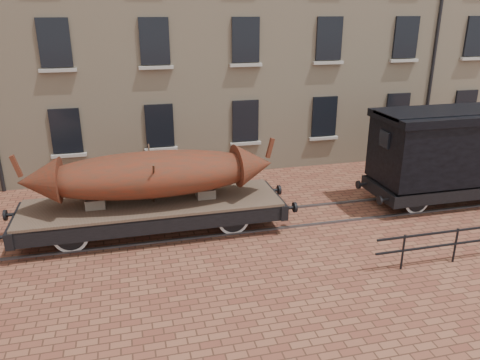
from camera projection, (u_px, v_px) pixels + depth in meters
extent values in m
plane|color=brown|center=(254.00, 222.00, 15.24)|extent=(90.00, 90.00, 0.00)
cube|color=black|center=(66.00, 131.00, 17.63)|extent=(1.10, 0.12, 1.70)
cube|color=#ABA89E|center=(69.00, 155.00, 17.90)|extent=(1.30, 0.18, 0.12)
cube|color=black|center=(160.00, 126.00, 18.43)|extent=(1.10, 0.12, 1.70)
cube|color=#ABA89E|center=(161.00, 149.00, 18.70)|extent=(1.30, 0.18, 0.12)
cube|color=black|center=(245.00, 121.00, 19.23)|extent=(1.10, 0.12, 1.70)
cube|color=#ABA89E|center=(246.00, 143.00, 19.50)|extent=(1.30, 0.18, 0.12)
cube|color=black|center=(324.00, 116.00, 20.03)|extent=(1.10, 0.12, 1.70)
cube|color=#ABA89E|center=(323.00, 138.00, 20.30)|extent=(1.30, 0.18, 0.12)
cube|color=black|center=(397.00, 112.00, 20.83)|extent=(1.10, 0.12, 1.70)
cube|color=#ABA89E|center=(395.00, 133.00, 21.10)|extent=(1.30, 0.18, 0.12)
cube|color=black|center=(464.00, 108.00, 21.63)|extent=(1.10, 0.12, 1.70)
cube|color=#ABA89E|center=(462.00, 129.00, 21.90)|extent=(1.30, 0.18, 0.12)
cube|color=black|center=(55.00, 43.00, 16.53)|extent=(1.10, 0.12, 1.70)
cube|color=#ABA89E|center=(58.00, 70.00, 16.80)|extent=(1.30, 0.18, 0.12)
cube|color=black|center=(154.00, 41.00, 17.33)|extent=(1.10, 0.12, 1.70)
cube|color=#ABA89E|center=(156.00, 68.00, 17.60)|extent=(1.30, 0.18, 0.12)
cube|color=black|center=(246.00, 40.00, 18.13)|extent=(1.10, 0.12, 1.70)
cube|color=#ABA89E|center=(246.00, 65.00, 18.40)|extent=(1.30, 0.18, 0.12)
cube|color=black|center=(329.00, 39.00, 18.93)|extent=(1.10, 0.12, 1.70)
cube|color=#ABA89E|center=(328.00, 63.00, 19.20)|extent=(1.30, 0.18, 0.12)
cube|color=black|center=(406.00, 37.00, 19.73)|extent=(1.10, 0.12, 1.70)
cube|color=#ABA89E|center=(404.00, 61.00, 20.00)|extent=(1.30, 0.18, 0.12)
cube|color=black|center=(476.00, 36.00, 20.53)|extent=(1.10, 0.12, 1.70)
cube|color=#ABA89E|center=(474.00, 59.00, 20.80)|extent=(1.30, 0.18, 0.12)
cube|color=#59595E|center=(260.00, 230.00, 14.57)|extent=(30.00, 0.08, 0.06)
cube|color=#59595E|center=(248.00, 212.00, 15.88)|extent=(30.00, 0.08, 0.06)
cylinder|color=black|center=(403.00, 252.00, 12.29)|extent=(0.06, 0.06, 1.00)
cylinder|color=black|center=(455.00, 245.00, 12.65)|extent=(0.06, 0.06, 1.00)
cube|color=brown|center=(152.00, 204.00, 14.17)|extent=(7.69, 2.26, 0.12)
cube|color=black|center=(156.00, 226.00, 13.30)|extent=(7.69, 0.16, 0.46)
cube|color=black|center=(151.00, 199.00, 15.21)|extent=(7.69, 0.16, 0.46)
cube|color=black|center=(17.00, 224.00, 13.38)|extent=(0.23, 2.36, 0.46)
cylinder|color=black|center=(0.00, 237.00, 12.61)|extent=(0.36, 0.10, 0.10)
cylinder|color=black|center=(12.00, 215.00, 14.01)|extent=(0.36, 0.10, 0.10)
cylinder|color=black|center=(5.00, 215.00, 13.97)|extent=(0.08, 0.33, 0.33)
cube|color=black|center=(273.00, 199.00, 15.13)|extent=(0.23, 2.36, 0.46)
cylinder|color=black|center=(289.00, 208.00, 14.50)|extent=(0.36, 0.10, 0.10)
cylinder|color=black|center=(295.00, 207.00, 14.54)|extent=(0.08, 0.33, 0.33)
cylinder|color=black|center=(274.00, 190.00, 15.90)|extent=(0.36, 0.10, 0.10)
cylinder|color=black|center=(279.00, 190.00, 15.94)|extent=(0.08, 0.33, 0.33)
cylinder|color=black|center=(73.00, 226.00, 13.79)|extent=(0.10, 1.95, 0.10)
cylinder|color=silver|center=(70.00, 237.00, 13.14)|extent=(0.98, 0.07, 0.98)
cylinder|color=black|center=(70.00, 237.00, 13.14)|extent=(0.81, 0.10, 0.81)
cube|color=black|center=(69.00, 231.00, 12.94)|extent=(0.92, 0.08, 0.10)
cylinder|color=silver|center=(75.00, 216.00, 14.45)|extent=(0.98, 0.07, 0.98)
cylinder|color=black|center=(75.00, 216.00, 14.45)|extent=(0.81, 0.10, 0.81)
cube|color=black|center=(74.00, 207.00, 14.48)|extent=(0.92, 0.08, 0.10)
cylinder|color=black|center=(228.00, 210.00, 14.87)|extent=(0.10, 1.95, 0.10)
cylinder|color=silver|center=(234.00, 220.00, 14.22)|extent=(0.98, 0.07, 0.98)
cylinder|color=black|center=(234.00, 220.00, 14.22)|extent=(0.81, 0.10, 0.81)
cube|color=black|center=(234.00, 214.00, 14.02)|extent=(0.92, 0.08, 0.10)
cylinder|color=silver|center=(224.00, 202.00, 15.53)|extent=(0.98, 0.07, 0.98)
cylinder|color=black|center=(224.00, 202.00, 15.53)|extent=(0.81, 0.10, 0.81)
cube|color=black|center=(223.00, 194.00, 15.56)|extent=(0.92, 0.08, 0.10)
cube|color=black|center=(153.00, 216.00, 14.31)|extent=(4.10, 0.06, 0.06)
cube|color=#786759|center=(95.00, 203.00, 13.73)|extent=(0.56, 0.51, 0.29)
cube|color=#786759|center=(206.00, 193.00, 14.48)|extent=(0.56, 0.51, 0.29)
ellipsoid|color=maroon|center=(152.00, 174.00, 13.86)|extent=(6.63, 2.06, 1.33)
cone|color=maroon|center=(39.00, 181.00, 13.12)|extent=(1.14, 1.26, 1.26)
cube|color=maroon|center=(16.00, 166.00, 12.83)|extent=(0.26, 0.14, 0.64)
cone|color=maroon|center=(254.00, 164.00, 14.56)|extent=(1.14, 1.26, 1.26)
cube|color=maroon|center=(270.00, 148.00, 14.51)|extent=(0.26, 0.14, 0.64)
cylinder|color=#3E2B1D|center=(154.00, 184.00, 13.41)|extent=(0.06, 1.13, 1.55)
cylinder|color=#3E2B1D|center=(151.00, 173.00, 14.39)|extent=(0.06, 1.13, 1.55)
cube|color=black|center=(469.00, 194.00, 15.74)|extent=(5.53, 0.15, 0.41)
cube|color=black|center=(432.00, 175.00, 17.59)|extent=(5.53, 0.15, 0.41)
cube|color=black|center=(379.00, 191.00, 16.04)|extent=(0.20, 2.21, 0.41)
cylinder|color=black|center=(380.00, 200.00, 15.27)|extent=(0.07, 0.29, 0.29)
cylinder|color=black|center=(358.00, 185.00, 16.61)|extent=(0.07, 0.29, 0.29)
cylinder|color=black|center=(405.00, 194.00, 16.34)|extent=(0.09, 1.75, 0.09)
cylinder|color=silver|center=(417.00, 202.00, 15.68)|extent=(0.88, 0.06, 0.88)
cylinder|color=black|center=(417.00, 202.00, 15.68)|extent=(0.73, 0.09, 0.73)
cylinder|color=silver|center=(394.00, 187.00, 16.99)|extent=(0.88, 0.06, 0.88)
cylinder|color=black|center=(394.00, 187.00, 16.99)|extent=(0.73, 0.09, 0.73)
cylinder|color=silver|center=(476.00, 179.00, 17.79)|extent=(0.88, 0.06, 0.88)
cylinder|color=black|center=(476.00, 179.00, 17.79)|extent=(0.73, 0.09, 0.73)
cube|color=black|center=(455.00, 148.00, 16.21)|extent=(5.53, 2.21, 2.12)
cube|color=black|center=(461.00, 114.00, 15.80)|extent=(5.70, 2.34, 0.26)
cube|color=black|center=(461.00, 111.00, 15.77)|extent=(5.70, 1.57, 0.11)
cube|color=black|center=(385.00, 139.00, 15.40)|extent=(0.07, 0.55, 0.55)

